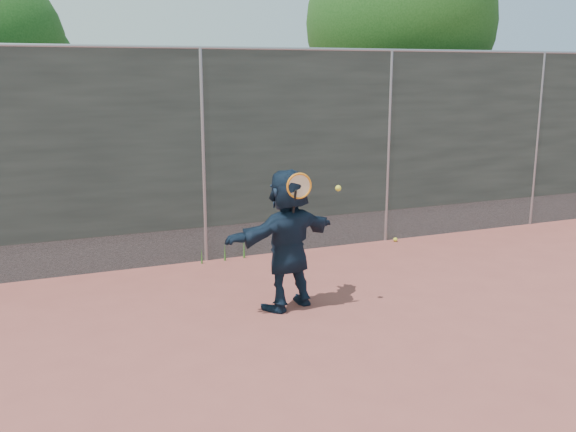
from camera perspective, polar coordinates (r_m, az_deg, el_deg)
name	(u,v)px	position (r m, az deg, el deg)	size (l,w,h in m)	color
ground	(301,357)	(6.33, 1.21, -12.42)	(80.00, 80.00, 0.00)	#9E4C42
player	(288,239)	(7.33, 0.00, -2.07)	(1.51, 0.48, 1.63)	#132235
ball_ground	(395,240)	(10.49, 9.52, -2.08)	(0.07, 0.07, 0.07)	yellow
fence	(203,152)	(9.11, -7.57, 5.66)	(20.00, 0.06, 3.03)	#38423D
swing_action	(303,188)	(7.05, 1.33, 2.53)	(0.66, 0.13, 0.51)	orange
tree_right	(407,28)	(13.05, 10.51, 16.08)	(3.78, 3.60, 5.39)	#382314
weed_clump	(228,251)	(9.37, -5.39, -3.14)	(0.68, 0.07, 0.30)	#387226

